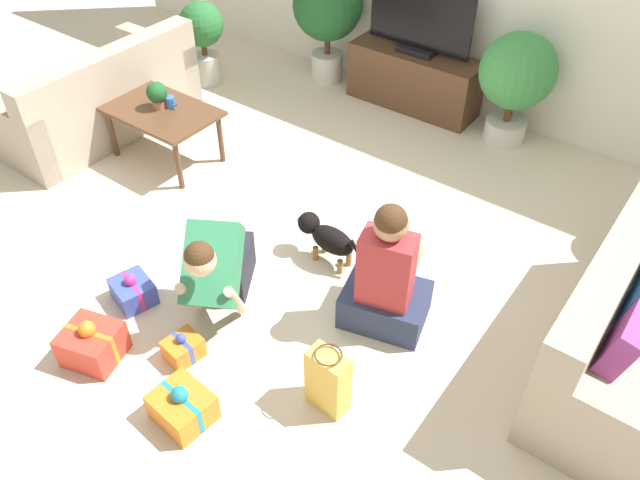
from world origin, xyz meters
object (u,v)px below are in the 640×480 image
tabletop_plant (157,94)px  potted_plant_back_left (328,10)px  gift_box_a (92,343)px  gift_box_d (182,406)px  potted_plant_back_right (517,77)px  gift_box_c (183,348)px  sofa_left (96,100)px  person_sitting (386,281)px  gift_bag_a (328,381)px  tv (420,23)px  person_kneeling (218,266)px  tv_console (414,80)px  dog (326,236)px  gift_box_b (133,291)px  potted_plant_corner_left (202,35)px  mug (170,102)px  coffee_table (162,115)px

tabletop_plant → potted_plant_back_left: bearing=82.3°
gift_box_a → gift_box_d: bearing=1.6°
potted_plant_back_right → gift_box_c: bearing=-98.8°
sofa_left → person_sitting: person_sitting is taller
gift_bag_a → tabletop_plant: (-2.59, 1.21, 0.38)m
sofa_left → tabletop_plant: (0.83, 0.04, 0.30)m
tv → gift_box_d: bearing=-78.7°
person_sitting → gift_box_a: (-1.24, -1.28, -0.24)m
person_kneeling → person_sitting: 1.05m
person_kneeling → tabletop_plant: person_kneeling is taller
potted_plant_back_right → gift_box_a: potted_plant_back_right is taller
potted_plant_back_left → person_kneeling: potted_plant_back_left is taller
potted_plant_back_right → person_kneeling: bearing=-102.1°
gift_box_a → gift_bag_a: gift_bag_a is taller
tv_console → gift_box_d: 3.86m
dog → gift_box_b: bearing=-33.3°
sofa_left → tv: size_ratio=1.76×
potted_plant_corner_left → potted_plant_back_left: (0.95, 0.78, 0.22)m
potted_plant_corner_left → mug: size_ratio=6.87×
dog → potted_plant_corner_left: bearing=-116.9°
tv → tv_console: bearing=0.0°
dog → tabletop_plant: 1.93m
potted_plant_back_left → gift_box_d: size_ratio=3.38×
tv → potted_plant_back_left: (-0.98, -0.05, -0.09)m
person_sitting → gift_box_d: size_ratio=2.88×
gift_box_c → mug: (-1.63, 1.52, 0.44)m
mug → potted_plant_back_left: bearing=84.0°
sofa_left → gift_box_a: sofa_left is taller
person_sitting → potted_plant_back_right: bearing=-98.5°
gift_box_b → sofa_left: bearing=146.4°
sofa_left → gift_box_b: (1.92, -1.28, -0.21)m
tv → person_kneeling: tv is taller
gift_box_a → tabletop_plant: 2.23m
coffee_table → gift_bag_a: size_ratio=2.09×
sofa_left → potted_plant_corner_left: 1.27m
tv_console → potted_plant_back_right: bearing=-2.9°
gift_box_c → gift_box_b: bearing=167.4°
potted_plant_back_right → person_sitting: 2.50m
tv_console → sofa_left: bearing=-135.1°
potted_plant_back_left → potted_plant_back_right: bearing=-0.0°
coffee_table → dog: size_ratio=1.65×
person_kneeling → tv_console: bearing=65.7°
person_kneeling → tv: bearing=65.7°
coffee_table → potted_plant_back_right: 2.97m
gift_box_a → gift_bag_a: bearing=23.1°
gift_box_a → tabletop_plant: (-1.26, 1.77, 0.48)m
potted_plant_back_left → dog: bearing=-54.1°
sofa_left → gift_bag_a: sofa_left is taller
person_sitting → gift_box_c: bearing=35.0°
potted_plant_corner_left → gift_box_c: 3.59m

